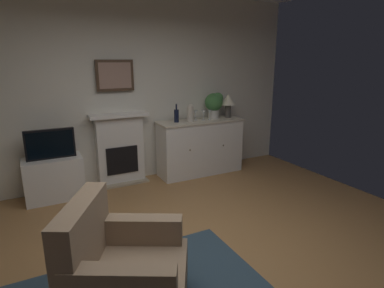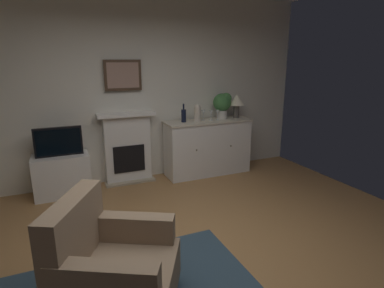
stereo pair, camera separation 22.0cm
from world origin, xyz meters
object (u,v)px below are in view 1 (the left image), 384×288
potted_plant_small (214,103)px  wine_glass_right (210,112)px  tv_cabinet (54,178)px  wine_glass_center (203,113)px  tv_set (50,144)px  table_lamp (228,101)px  sideboard_cabinet (200,147)px  wine_glass_left (196,113)px  framed_picture (115,75)px  wine_bottle (176,115)px  fireplace_unit (120,149)px  armchair (122,271)px  vase_decorative (190,113)px

potted_plant_small → wine_glass_right: bearing=-148.2°
wine_glass_right → tv_cabinet: 2.54m
wine_glass_center → tv_set: size_ratio=0.27×
table_lamp → sideboard_cabinet: bearing=-180.0°
table_lamp → wine_glass_left: bearing=176.6°
framed_picture → wine_glass_left: 1.39m
table_lamp → wine_glass_right: (-0.39, -0.04, -0.16)m
wine_glass_right → tv_cabinet: (-2.43, 0.06, -0.74)m
wine_bottle → sideboard_cabinet: bearing=-2.2°
framed_picture → table_lamp: 1.91m
fireplace_unit → wine_bottle: 1.01m
table_lamp → wine_glass_right: size_ratio=2.42×
table_lamp → armchair: 3.63m
tv_set → armchair: bearing=-83.7°
wine_glass_right → vase_decorative: (-0.36, -0.01, 0.02)m
table_lamp → wine_glass_center: (-0.50, -0.03, -0.16)m
wine_glass_right → potted_plant_small: bearing=31.8°
wine_glass_center → potted_plant_small: potted_plant_small is taller
fireplace_unit → armchair: size_ratio=1.02×
fireplace_unit → wine_glass_left: (1.23, -0.14, 0.49)m
wine_glass_right → vase_decorative: vase_decorative is taller
wine_bottle → armchair: wine_bottle is taller
tv_cabinet → potted_plant_small: size_ratio=1.74×
framed_picture → tv_cabinet: framed_picture is taller
table_lamp → armchair: table_lamp is taller
sideboard_cabinet → wine_bottle: wine_bottle is taller
wine_glass_left → potted_plant_small: size_ratio=0.38×
framed_picture → table_lamp: framed_picture is taller
sideboard_cabinet → wine_bottle: (-0.42, 0.02, 0.56)m
framed_picture → sideboard_cabinet: framed_picture is taller
table_lamp → armchair: (-2.54, -2.46, -0.81)m
sideboard_cabinet → wine_bottle: size_ratio=4.96×
tv_cabinet → potted_plant_small: (2.57, 0.03, 0.88)m
sideboard_cabinet → armchair: 3.18m
fireplace_unit → tv_cabinet: (-0.97, -0.16, -0.25)m
wine_glass_center → wine_glass_right: size_ratio=1.00×
wine_glass_right → tv_cabinet: size_ratio=0.22×
fireplace_unit → vase_decorative: (1.09, -0.23, 0.50)m
wine_glass_center → wine_glass_right: same height
armchair → wine_bottle: bearing=57.4°
wine_bottle → armchair: (-1.59, -2.48, -0.64)m
wine_glass_right → tv_set: size_ratio=0.27×
table_lamp → wine_bottle: size_ratio=1.38×
framed_picture → fireplace_unit: bearing=-90.0°
tv_set → potted_plant_small: bearing=1.2°
wine_glass_center → armchair: wine_glass_center is taller
fireplace_unit → wine_glass_center: bearing=-8.7°
table_lamp → wine_glass_center: size_ratio=2.42×
sideboard_cabinet → wine_bottle: bearing=177.8°
potted_plant_small → fireplace_unit: bearing=175.3°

